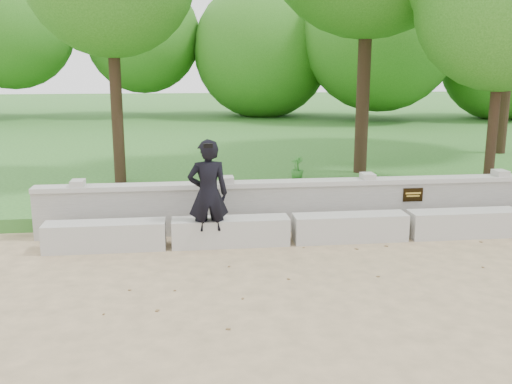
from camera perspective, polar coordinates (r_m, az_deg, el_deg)
ground at (r=8.42m, az=19.59°, el=-8.20°), size 80.00×80.00×0.00m
lawn at (r=21.50m, az=2.96°, el=5.31°), size 40.00×22.00×0.25m
concrete_bench at (r=9.99m, az=14.90°, el=-3.24°), size 11.90×0.45×0.45m
parapet_wall at (r=10.56m, az=13.58°, el=-0.97°), size 12.50×0.35×0.90m
man_main at (r=9.03m, az=-4.81°, el=-0.23°), size 0.67×0.60×1.76m
shrub_a at (r=10.60m, az=-2.62°, el=-0.32°), size 0.31×0.33×0.52m
shrub_b at (r=11.13m, az=11.53°, el=0.32°), size 0.40×0.43×0.62m
shrub_d at (r=13.36m, az=4.13°, el=2.43°), size 0.40×0.40×0.54m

